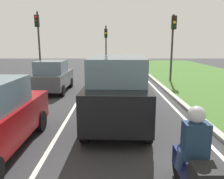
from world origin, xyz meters
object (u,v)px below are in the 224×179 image
Objects in this scene: car_suv_ahead at (118,90)px; traffic_light_far_median at (107,40)px; motorcycle at (194,176)px; rider_person at (196,139)px; car_hatchback_far at (54,76)px; traffic_light_near_right at (174,36)px; traffic_light_overhead_left at (39,34)px.

car_suv_ahead is 1.00× the size of traffic_light_far_median.
car_suv_ahead reaches higher than motorcycle.
rider_person reaches higher than motorcycle.
car_suv_ahead is at bearing -56.31° from car_hatchback_far.
motorcycle is at bearing -63.41° from car_hatchback_far.
traffic_light_near_right reaches higher than car_suv_ahead.
rider_person is 0.23× the size of traffic_light_overhead_left.
car_suv_ahead is at bearing -115.19° from traffic_light_near_right.
traffic_light_far_median is (2.72, 11.48, 2.16)m from car_hatchback_far.
car_suv_ahead is 6.33m from car_hatchback_far.
car_hatchback_far is 10.37m from rider_person.
car_suv_ahead reaches higher than car_hatchback_far.
traffic_light_near_right is 10.28m from traffic_light_overhead_left.
car_suv_ahead is at bearing -87.25° from traffic_light_far_median.
car_hatchback_far is (-3.52, 5.26, -0.28)m from car_suv_ahead.
traffic_light_overhead_left reaches higher than traffic_light_far_median.
car_hatchback_far is 0.72× the size of traffic_light_overhead_left.
car_hatchback_far is at bearing 125.92° from car_suv_ahead.
rider_person is 0.25× the size of traffic_light_far_median.
traffic_light_near_right is 1.02× the size of traffic_light_far_median.
car_hatchback_far is at bearing 117.01° from rider_person.
car_suv_ahead is at bearing 106.35° from rider_person.
traffic_light_overhead_left is (-7.14, 14.85, 2.90)m from motorcycle.
motorcycle is 0.62m from rider_person.
traffic_light_overhead_left is at bearing 167.74° from traffic_light_near_right.
traffic_light_far_median reaches higher than car_suv_ahead.
traffic_light_near_right reaches higher than rider_person.
rider_person is (1.16, -3.99, 0.02)m from car_suv_ahead.
car_hatchback_far is 6.60m from traffic_light_overhead_left.
rider_person is (0.00, 0.05, 0.62)m from motorcycle.
car_suv_ahead is 4.24m from motorcycle.
traffic_light_far_median is at bearing 95.54° from motorcycle.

